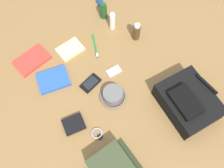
{
  "coord_description": "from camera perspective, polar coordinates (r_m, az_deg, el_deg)",
  "views": [
    {
      "loc": [
        0.46,
        -0.37,
        1.29
      ],
      "look_at": [
        0.0,
        0.0,
        0.04
      ],
      "focal_mm": 39.83,
      "sensor_mm": 36.0,
      "label": 1
    }
  ],
  "objects": [
    {
      "name": "wallet",
      "position": [
        1.35,
        -8.76,
        -9.12
      ],
      "size": [
        0.11,
        0.13,
        0.02
      ],
      "primitive_type": "cube",
      "rotation": [
        0.0,
        0.0,
        -0.25
      ],
      "color": "black",
      "rests_on": "ground_plane"
    },
    {
      "name": "cell_phone",
      "position": [
        1.43,
        -4.93,
        0.19
      ],
      "size": [
        0.08,
        0.13,
        0.01
      ],
      "color": "black",
      "rests_on": "ground_plane"
    },
    {
      "name": "cologne_bottle",
      "position": [
        1.56,
        5.63,
        11.84
      ],
      "size": [
        0.05,
        0.05,
        0.12
      ],
      "color": "#473319",
      "rests_on": "ground_plane"
    },
    {
      "name": "toothbrush",
      "position": [
        1.55,
        -3.85,
        8.49
      ],
      "size": [
        0.17,
        0.09,
        0.02
      ],
      "color": "#198C33",
      "rests_on": "ground_plane"
    },
    {
      "name": "backpack",
      "position": [
        1.38,
        17.01,
        -3.93
      ],
      "size": [
        0.34,
        0.29,
        0.14
      ],
      "color": "black",
      "rests_on": "ground_plane"
    },
    {
      "name": "bucket_hat",
      "position": [
        1.37,
        0.19,
        -2.56
      ],
      "size": [
        0.15,
        0.15,
        0.06
      ],
      "color": "slate",
      "rests_on": "ground_plane"
    },
    {
      "name": "notepad",
      "position": [
        1.56,
        -9.6,
        7.86
      ],
      "size": [
        0.11,
        0.15,
        0.02
      ],
      "primitive_type": "cube",
      "rotation": [
        0.0,
        0.0,
        -0.01
      ],
      "color": "beige",
      "rests_on": "ground_plane"
    },
    {
      "name": "shampoo_bottle",
      "position": [
        1.66,
        -1.98,
        16.42
      ],
      "size": [
        0.05,
        0.05,
        0.11
      ],
      "color": "#19471E",
      "rests_on": "ground_plane"
    },
    {
      "name": "ground_plane",
      "position": [
        1.43,
        0.0,
        -0.9
      ],
      "size": [
        2.64,
        2.02,
        0.02
      ],
      "primitive_type": "cube",
      "color": "olive",
      "rests_on": "ground"
    },
    {
      "name": "toothpaste_tube",
      "position": [
        1.59,
        0.09,
        14.22
      ],
      "size": [
        0.03,
        0.03,
        0.13
      ],
      "color": "white",
      "rests_on": "ground_plane"
    },
    {
      "name": "wristwatch",
      "position": [
        1.33,
        -3.4,
        -11.34
      ],
      "size": [
        0.07,
        0.06,
        0.01
      ],
      "color": "#99999E",
      "rests_on": "ground_plane"
    },
    {
      "name": "paperback_novel",
      "position": [
        1.57,
        -17.91,
        5.26
      ],
      "size": [
        0.15,
        0.21,
        0.02
      ],
      "color": "red",
      "rests_on": "ground_plane"
    },
    {
      "name": "travel_guidebook",
      "position": [
        1.47,
        -13.3,
        0.99
      ],
      "size": [
        0.18,
        0.21,
        0.02
      ],
      "color": "blue",
      "rests_on": "ground_plane"
    },
    {
      "name": "media_player",
      "position": [
        1.46,
        0.43,
        2.94
      ],
      "size": [
        0.06,
        0.09,
        0.01
      ],
      "color": "#B7B7BC",
      "rests_on": "ground_plane"
    }
  ]
}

